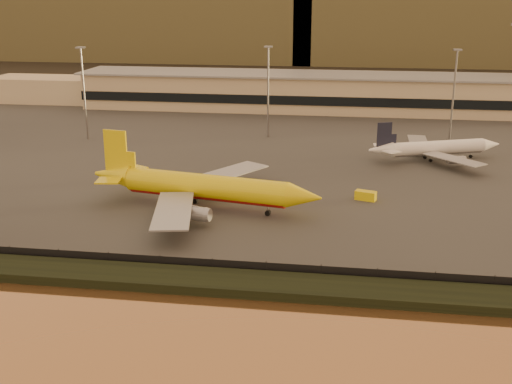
% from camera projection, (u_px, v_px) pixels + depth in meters
% --- Properties ---
extents(ground, '(900.00, 900.00, 0.00)m').
position_uv_depth(ground, '(265.00, 244.00, 106.51)').
color(ground, black).
rests_on(ground, ground).
extents(embankment, '(320.00, 7.00, 1.40)m').
position_uv_depth(embankment, '(248.00, 284.00, 90.26)').
color(embankment, black).
rests_on(embankment, ground).
extents(tarmac, '(320.00, 220.00, 0.20)m').
position_uv_depth(tarmac, '(307.00, 127.00, 196.08)').
color(tarmac, '#2D2D2D').
rests_on(tarmac, ground).
extents(perimeter_fence, '(300.00, 0.05, 2.20)m').
position_uv_depth(perimeter_fence, '(253.00, 269.00, 93.85)').
color(perimeter_fence, black).
rests_on(perimeter_fence, tarmac).
extents(terminal_building, '(202.00, 25.00, 12.60)m').
position_uv_depth(terminal_building, '(272.00, 91.00, 225.09)').
color(terminal_building, tan).
rests_on(terminal_building, tarmac).
extents(apron_light_masts, '(152.20, 12.20, 25.40)m').
position_uv_depth(apron_light_masts, '(359.00, 87.00, 170.40)').
color(apron_light_masts, slate).
rests_on(apron_light_masts, tarmac).
extents(distant_hills, '(470.00, 160.00, 70.00)m').
position_uv_depth(distant_hills, '(304.00, 4.00, 420.66)').
color(distant_hills, brown).
rests_on(distant_hills, ground).
extents(dhl_cargo_jet, '(46.71, 45.13, 13.99)m').
position_uv_depth(dhl_cargo_jet, '(202.00, 187.00, 122.09)').
color(dhl_cargo_jet, '#DAC30B').
rests_on(dhl_cargo_jet, tarmac).
extents(white_narrowbody_jet, '(33.61, 31.77, 10.02)m').
position_uv_depth(white_narrowbody_jet, '(435.00, 148.00, 157.27)').
color(white_narrowbody_jet, white).
rests_on(white_narrowbody_jet, tarmac).
extents(gse_vehicle_yellow, '(4.45, 2.98, 1.84)m').
position_uv_depth(gse_vehicle_yellow, '(366.00, 196.00, 127.82)').
color(gse_vehicle_yellow, '#DAC30B').
rests_on(gse_vehicle_yellow, tarmac).
extents(gse_vehicle_white, '(4.01, 2.35, 1.69)m').
position_uv_depth(gse_vehicle_white, '(156.00, 176.00, 141.79)').
color(gse_vehicle_white, white).
rests_on(gse_vehicle_white, tarmac).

